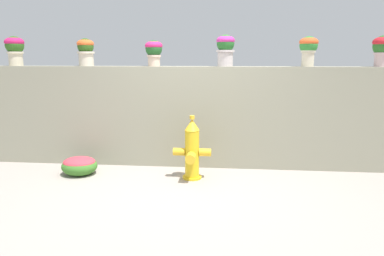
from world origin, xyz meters
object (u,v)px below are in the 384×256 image
Objects in this scene: potted_plant_3 at (225,47)px; flower_bush_left at (79,165)px; potted_plant_2 at (154,50)px; potted_plant_0 at (15,47)px; potted_plant_5 at (384,47)px; potted_plant_4 at (309,47)px; fire_hydrant at (192,151)px; potted_plant_1 at (86,50)px.

potted_plant_3 reaches higher than flower_bush_left.
potted_plant_0 is at bearing 179.75° from potted_plant_2.
potted_plant_5 is 4.68m from flower_bush_left.
potted_plant_2 is at bearing 33.00° from flower_bush_left.
potted_plant_0 is 2.21m from potted_plant_2.
potted_plant_0 is at bearing 179.89° from potted_plant_4.
potted_plant_4 reaches higher than fire_hydrant.
potted_plant_2 is 0.87× the size of potted_plant_5.
potted_plant_1 is at bearing -179.77° from potted_plant_4.
potted_plant_1 is at bearing 158.58° from fire_hydrant.
potted_plant_1 is 1.08× the size of potted_plant_2.
fire_hydrant is 1.66m from flower_bush_left.
flower_bush_left is (1.22, -0.66, -1.68)m from potted_plant_0.
potted_plant_4 is at bearing 0.23° from potted_plant_1.
potted_plant_2 is 2.27m from potted_plant_4.
potted_plant_2 is 1.66m from fire_hydrant.
potted_plant_5 is at bearing 14.77° from fire_hydrant.
potted_plant_5 is 3.11m from fire_hydrant.
potted_plant_3 is at bearing -1.28° from potted_plant_2.
potted_plant_4 is at bearing 22.66° from fire_hydrant.
potted_plant_0 reaches higher than flower_bush_left.
potted_plant_5 is 0.50× the size of fire_hydrant.
fire_hydrant is at bearing -13.57° from potted_plant_0.
fire_hydrant is (1.70, -0.67, -1.38)m from potted_plant_1.
potted_plant_3 reaches higher than potted_plant_4.
potted_plant_0 is at bearing 151.62° from flower_bush_left.
potted_plant_2 is (2.21, -0.01, -0.04)m from potted_plant_0.
potted_plant_5 reaches higher than potted_plant_1.
potted_plant_2 is 2.02m from flower_bush_left.
flower_bush_left is at bearing -147.00° from potted_plant_2.
potted_plant_1 is 2.13m from potted_plant_3.
potted_plant_1 is 0.94× the size of potted_plant_5.
potted_plant_1 is 0.96× the size of potted_plant_4.
potted_plant_4 is at bearing -178.52° from potted_plant_5.
potted_plant_0 reaches higher than potted_plant_2.
potted_plant_1 reaches higher than potted_plant_2.
potted_plant_0 is 1.06× the size of potted_plant_4.
potted_plant_5 is at bearing 0.53° from potted_plant_1.
potted_plant_3 is at bearing 56.54° from fire_hydrant.
potted_plant_2 reaches higher than fire_hydrant.
potted_plant_4 is (2.27, 0.00, 0.04)m from potted_plant_2.
potted_plant_3 is at bearing -0.59° from potted_plant_0.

